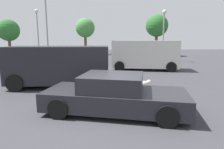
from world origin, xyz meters
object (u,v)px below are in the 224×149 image
van_white (145,54)px  dog (145,83)px  light_post_mid (46,16)px  light_post_far (164,26)px  light_post_near (37,25)px  sedan_foreground (114,95)px  pedestrian (95,59)px  suv_dark (59,65)px

van_white → dog: bearing=87.6°
light_post_mid → light_post_far: light_post_mid is taller
light_post_mid → light_post_far: 11.89m
van_white → light_post_mid: 10.05m
light_post_near → light_post_far: light_post_near is taller
sedan_foreground → light_post_near: bearing=127.6°
pedestrian → dog: bearing=-61.6°
dog → light_post_far: bearing=52.9°
light_post_far → light_post_mid: bearing=-172.9°
van_white → light_post_far: bearing=-110.4°
suv_dark → pedestrian: bearing=-108.5°
light_post_far → van_white: bearing=-120.0°
sedan_foreground → light_post_mid: 14.76m
pedestrian → suv_dark: bearing=-107.7°
light_post_mid → sedan_foreground: bearing=-66.8°
suv_dark → light_post_far: light_post_far is taller
suv_dark → light_post_near: size_ratio=0.83×
suv_dark → sedan_foreground: bearing=125.9°
suv_dark → light_post_far: (8.71, 10.84, 2.66)m
dog → suv_dark: (-4.21, 0.81, 0.82)m
van_white → light_post_near: size_ratio=0.89×
pedestrian → sedan_foreground: bearing=-81.3°
sedan_foreground → light_post_near: (-8.15, 18.32, 3.49)m
light_post_near → sedan_foreground: bearing=-66.0°
dog → light_post_mid: 13.22m
dog → pedestrian: (-2.60, 5.27, 0.67)m
light_post_mid → light_post_far: size_ratio=1.23×
dog → pedestrian: pedestrian is taller
light_post_near → light_post_mid: bearing=-64.2°
sedan_foreground → van_white: 9.49m
van_white → light_post_far: size_ratio=0.97×
sedan_foreground → light_post_far: size_ratio=0.89×
dog → light_post_near: light_post_near is taller
suv_dark → light_post_near: light_post_near is taller
light_post_near → light_post_far: 14.81m
pedestrian → light_post_mid: light_post_mid is taller
sedan_foreground → dog: bearing=73.5°
suv_dark → light_post_far: size_ratio=0.91×
dog → light_post_mid: (-7.28, 10.20, 4.22)m
van_white → pedestrian: bearing=21.8°
dog → light_post_mid: light_post_mid is taller
dog → pedestrian: bearing=100.3°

